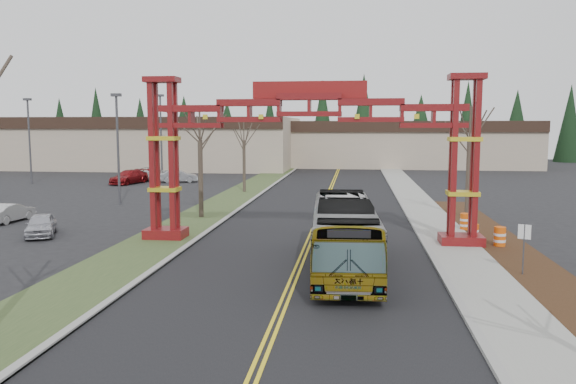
# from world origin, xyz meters

# --- Properties ---
(road) EXTENTS (12.00, 110.00, 0.02)m
(road) POSITION_xyz_m (0.00, 25.00, 0.01)
(road) COLOR black
(road) RESTS_ON ground
(lane_line_left) EXTENTS (0.12, 100.00, 0.01)m
(lane_line_left) POSITION_xyz_m (-0.12, 25.00, 0.03)
(lane_line_left) COLOR yellow
(lane_line_left) RESTS_ON road
(lane_line_right) EXTENTS (0.12, 100.00, 0.01)m
(lane_line_right) POSITION_xyz_m (0.12, 25.00, 0.03)
(lane_line_right) COLOR yellow
(lane_line_right) RESTS_ON road
(curb_right) EXTENTS (0.30, 110.00, 0.15)m
(curb_right) POSITION_xyz_m (6.15, 25.00, 0.07)
(curb_right) COLOR #989793
(curb_right) RESTS_ON ground
(sidewalk_right) EXTENTS (2.60, 110.00, 0.14)m
(sidewalk_right) POSITION_xyz_m (7.60, 25.00, 0.08)
(sidewalk_right) COLOR gray
(sidewalk_right) RESTS_ON ground
(landscape_strip) EXTENTS (2.60, 50.00, 0.12)m
(landscape_strip) POSITION_xyz_m (10.20, 10.00, 0.06)
(landscape_strip) COLOR #322010
(landscape_strip) RESTS_ON ground
(grass_median) EXTENTS (4.00, 110.00, 0.08)m
(grass_median) POSITION_xyz_m (-8.00, 25.00, 0.04)
(grass_median) COLOR #374C26
(grass_median) RESTS_ON ground
(curb_left) EXTENTS (0.30, 110.00, 0.15)m
(curb_left) POSITION_xyz_m (-6.15, 25.00, 0.07)
(curb_left) COLOR #989793
(curb_left) RESTS_ON ground
(gateway_arch) EXTENTS (18.20, 1.60, 8.90)m
(gateway_arch) POSITION_xyz_m (0.00, 18.00, 5.98)
(gateway_arch) COLOR #620C13
(gateway_arch) RESTS_ON ground
(retail_building_west) EXTENTS (46.00, 22.30, 7.50)m
(retail_building_west) POSITION_xyz_m (-30.00, 71.96, 3.76)
(retail_building_west) COLOR #B9A58D
(retail_building_west) RESTS_ON ground
(retail_building_east) EXTENTS (38.00, 20.30, 7.00)m
(retail_building_east) POSITION_xyz_m (10.00, 79.95, 3.51)
(retail_building_east) COLOR #B9A58D
(retail_building_east) RESTS_ON ground
(conifer_treeline) EXTENTS (116.10, 5.60, 13.00)m
(conifer_treeline) POSITION_xyz_m (0.25, 92.00, 6.49)
(conifer_treeline) COLOR black
(conifer_treeline) RESTS_ON ground
(transit_bus) EXTENTS (3.18, 11.26, 3.10)m
(transit_bus) POSITION_xyz_m (1.99, 12.46, 1.55)
(transit_bus) COLOR #95979C
(transit_bus) RESTS_ON ground
(silver_sedan) EXTENTS (2.09, 4.27, 1.35)m
(silver_sedan) POSITION_xyz_m (1.84, 25.22, 0.67)
(silver_sedan) COLOR #A5A8AD
(silver_sedan) RESTS_ON ground
(parked_car_near_a) EXTENTS (2.91, 4.04, 1.28)m
(parked_car_near_a) POSITION_xyz_m (-15.39, 18.00, 0.64)
(parked_car_near_a) COLOR #B4B4BC
(parked_car_near_a) RESTS_ON ground
(parked_car_near_b) EXTENTS (1.60, 3.83, 1.23)m
(parked_car_near_b) POSITION_xyz_m (-20.07, 22.21, 0.62)
(parked_car_near_b) COLOR #BCBCBC
(parked_car_near_b) RESTS_ON ground
(parked_car_mid_a) EXTENTS (3.28, 5.53, 1.50)m
(parked_car_mid_a) POSITION_xyz_m (-22.10, 46.63, 0.75)
(parked_car_mid_a) COLOR maroon
(parked_car_mid_a) RESTS_ON ground
(parked_car_far_a) EXTENTS (4.39, 2.55, 1.37)m
(parked_car_far_a) POSITION_xyz_m (-17.18, 48.87, 0.68)
(parked_car_far_a) COLOR #A0A3A8
(parked_car_far_a) RESTS_ON ground
(parked_car_far_b) EXTENTS (3.88, 5.82, 1.49)m
(parked_car_far_b) POSITION_xyz_m (-21.36, 51.69, 0.74)
(parked_car_far_b) COLOR silver
(parked_car_far_b) RESTS_ON ground
(bare_tree_median_mid) EXTENTS (3.23, 3.23, 7.42)m
(bare_tree_median_mid) POSITION_xyz_m (-8.00, 25.24, 5.26)
(bare_tree_median_mid) COLOR #382D26
(bare_tree_median_mid) RESTS_ON ground
(bare_tree_median_far) EXTENTS (2.88, 2.88, 6.84)m
(bare_tree_median_far) POSITION_xyz_m (-8.00, 40.23, 4.90)
(bare_tree_median_far) COLOR #382D26
(bare_tree_median_far) RESTS_ON ground
(bare_tree_right_far) EXTENTS (3.15, 3.15, 7.58)m
(bare_tree_right_far) POSITION_xyz_m (10.00, 27.02, 5.47)
(bare_tree_right_far) COLOR #382D26
(bare_tree_right_far) RESTS_ON ground
(light_pole_near) EXTENTS (0.76, 0.38, 8.82)m
(light_pole_near) POSITION_xyz_m (-16.32, 30.95, 5.10)
(light_pole_near) COLOR #3F3F44
(light_pole_near) RESTS_ON ground
(light_pole_mid) EXTENTS (0.80, 0.40, 9.26)m
(light_pole_mid) POSITION_xyz_m (-32.81, 45.62, 5.35)
(light_pole_mid) COLOR #3F3F44
(light_pole_mid) RESTS_ON ground
(light_pole_far) EXTENTS (0.88, 0.44, 10.09)m
(light_pole_far) POSITION_xyz_m (-21.21, 54.70, 5.84)
(light_pole_far) COLOR #3F3F44
(light_pole_far) RESTS_ON ground
(street_sign) EXTENTS (0.48, 0.23, 2.22)m
(street_sign) POSITION_xyz_m (9.44, 12.08, 1.59)
(street_sign) COLOR #3F3F44
(street_sign) RESTS_ON ground
(barrel_south) EXTENTS (0.60, 0.60, 1.11)m
(barrel_south) POSITION_xyz_m (9.89, 17.76, 0.56)
(barrel_south) COLOR #E7560C
(barrel_south) RESTS_ON ground
(barrel_mid) EXTENTS (0.55, 0.55, 1.02)m
(barrel_mid) POSITION_xyz_m (8.84, 19.02, 0.51)
(barrel_mid) COLOR #E7560C
(barrel_mid) RESTS_ON ground
(barrel_north) EXTENTS (0.59, 0.59, 1.09)m
(barrel_north) POSITION_xyz_m (9.00, 22.32, 0.55)
(barrel_north) COLOR #E7560C
(barrel_north) RESTS_ON ground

